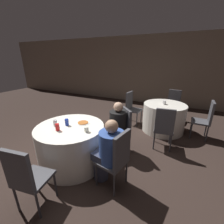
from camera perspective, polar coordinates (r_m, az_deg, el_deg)
ground_plane at (r=3.15m, az=-10.20°, el=-17.99°), size 16.00×16.00×0.00m
wall_back at (r=6.79m, az=13.14°, el=15.14°), size 16.00×0.06×2.80m
table_near at (r=2.98m, az=-15.07°, el=-11.86°), size 1.23×1.23×0.76m
table_far at (r=4.33m, az=19.02°, el=-1.98°), size 1.11×1.11×0.76m
chair_near_south at (r=2.25m, az=-30.00°, el=-20.28°), size 0.46×0.46×0.97m
chair_near_northeast at (r=3.10m, az=4.03°, el=-5.98°), size 0.57×0.57×0.97m
chair_near_east at (r=2.28m, az=1.96°, el=-16.53°), size 0.47×0.47×0.97m
chair_far_east at (r=4.27m, az=32.23°, el=-1.71°), size 0.41×0.41×0.97m
chair_far_west at (r=4.56m, az=7.43°, el=2.55°), size 0.45×0.44×0.97m
chair_far_south at (r=3.36m, az=19.21°, el=-4.98°), size 0.45×0.45×0.97m
chair_far_north at (r=5.17m, az=22.27°, el=3.32°), size 0.45×0.46×0.97m
person_blue_shirt at (r=2.35m, az=-1.44°, el=-14.84°), size 0.52×0.41×1.12m
person_black_shirt at (r=3.04m, az=1.09°, el=-6.34°), size 0.48×0.48×1.12m
pizza_plate_near at (r=2.87m, az=-11.00°, el=-4.03°), size 0.26×0.26×0.02m
soda_can_blue at (r=2.83m, az=-16.83°, el=-3.74°), size 0.07×0.07×0.12m
soda_can_red at (r=2.68m, az=-20.09°, el=-5.47°), size 0.07×0.07×0.12m
soda_can_silver at (r=2.86m, az=-20.82°, el=-4.01°), size 0.07×0.07×0.12m
cup_near at (r=2.53m, az=-9.75°, el=-6.53°), size 0.07×0.07×0.09m
cup_far at (r=4.18m, az=19.31°, el=3.47°), size 0.08×0.08×0.10m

